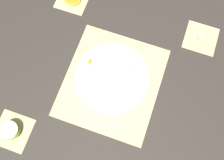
# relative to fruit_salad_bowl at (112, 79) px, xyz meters

# --- Properties ---
(ground_plane) EXTENTS (6.00, 6.00, 0.00)m
(ground_plane) POSITION_rel_fruit_salad_bowl_xyz_m (-0.00, 0.00, -0.04)
(ground_plane) COLOR #2D2823
(bamboo_mat_center) EXTENTS (0.42, 0.38, 0.01)m
(bamboo_mat_center) POSITION_rel_fruit_salad_bowl_xyz_m (-0.00, 0.00, -0.04)
(bamboo_mat_center) COLOR #D6B775
(bamboo_mat_center) RESTS_ON ground_plane
(coaster_mat_near_right) EXTENTS (0.14, 0.14, 0.01)m
(coaster_mat_near_right) POSITION_rel_fruit_salad_bowl_xyz_m (0.31, -0.30, -0.04)
(coaster_mat_near_right) COLOR #D6B775
(coaster_mat_near_right) RESTS_ON ground_plane
(coaster_mat_far_left) EXTENTS (0.14, 0.14, 0.01)m
(coaster_mat_far_left) POSITION_rel_fruit_salad_bowl_xyz_m (-0.31, 0.30, -0.04)
(coaster_mat_far_left) COLOR #D6B775
(coaster_mat_far_left) RESTS_ON ground_plane
(fruit_salad_bowl) EXTENTS (0.30, 0.30, 0.06)m
(fruit_salad_bowl) POSITION_rel_fruit_salad_bowl_xyz_m (0.00, 0.00, 0.00)
(fruit_salad_bowl) COLOR silver
(fruit_salad_bowl) RESTS_ON bamboo_mat_center
(apple_half) EXTENTS (0.07, 0.07, 0.04)m
(apple_half) POSITION_rel_fruit_salad_bowl_xyz_m (-0.31, 0.30, -0.01)
(apple_half) COLOR #7FAD38
(apple_half) RESTS_ON coaster_mat_far_left
(banana_coin_single) EXTENTS (0.03, 0.03, 0.01)m
(banana_coin_single) POSITION_rel_fruit_salad_bowl_xyz_m (0.31, -0.30, -0.03)
(banana_coin_single) COLOR #F7EFC6
(banana_coin_single) RESTS_ON coaster_mat_near_right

